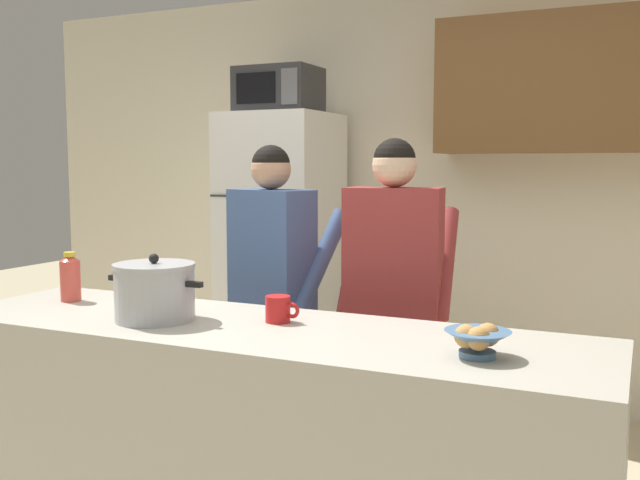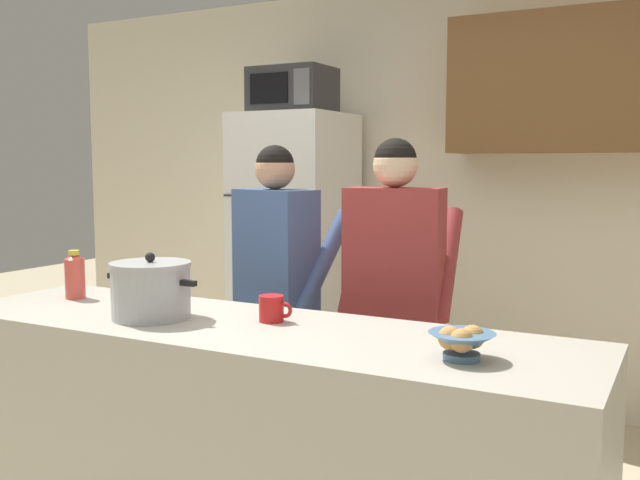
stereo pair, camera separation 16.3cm
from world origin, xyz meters
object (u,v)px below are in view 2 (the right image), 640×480
at_px(cooking_pot, 151,290).
at_px(coffee_mug, 272,309).
at_px(refrigerator, 295,256).
at_px(bread_bowl, 462,342).
at_px(person_near_pot, 277,275).
at_px(microwave, 292,91).
at_px(bottle_near_edge, 75,275).
at_px(person_by_sink, 395,282).

xyz_separation_m(cooking_pot, coffee_mug, (0.42, 0.16, -0.06)).
relative_size(refrigerator, bread_bowl, 9.17).
height_order(person_near_pot, coffee_mug, person_near_pot).
distance_m(refrigerator, coffee_mug, 1.99).
bearing_deg(microwave, coffee_mug, -62.18).
xyz_separation_m(cooking_pot, bottle_near_edge, (-0.54, 0.15, -0.00)).
xyz_separation_m(person_near_pot, bottle_near_edge, (-0.59, -0.67, 0.05)).
bearing_deg(microwave, person_near_pot, -63.52).
distance_m(microwave, person_by_sink, 1.84).
bearing_deg(refrigerator, bread_bowl, -49.24).
bearing_deg(cooking_pot, microwave, 104.56).
height_order(refrigerator, coffee_mug, refrigerator).
xyz_separation_m(person_by_sink, bottle_near_edge, (-1.19, -0.65, 0.03)).
bearing_deg(coffee_mug, person_by_sink, 71.37).
height_order(cooking_pot, bread_bowl, cooking_pot).
distance_m(bread_bowl, bottle_near_edge, 1.73).
bearing_deg(bread_bowl, bottle_near_edge, 174.47).
xyz_separation_m(refrigerator, person_near_pot, (0.54, -1.10, 0.07)).
xyz_separation_m(person_by_sink, coffee_mug, (-0.22, -0.64, -0.02)).
distance_m(person_near_pot, coffee_mug, 0.76).
distance_m(refrigerator, person_by_sink, 1.60).
relative_size(person_near_pot, person_by_sink, 0.99).
xyz_separation_m(person_by_sink, bread_bowl, (0.54, -0.81, -0.02)).
bearing_deg(refrigerator, coffee_mug, -62.48).
xyz_separation_m(refrigerator, microwave, (0.00, -0.02, 1.04)).
relative_size(person_near_pot, cooking_pot, 3.87).
distance_m(refrigerator, cooking_pot, 1.98).
height_order(person_by_sink, cooking_pot, person_by_sink).
height_order(refrigerator, bottle_near_edge, refrigerator).
height_order(bread_bowl, bottle_near_edge, bottle_near_edge).
bearing_deg(bottle_near_edge, bread_bowl, -5.53).
height_order(person_by_sink, bottle_near_edge, person_by_sink).
relative_size(person_near_pot, coffee_mug, 12.00).
distance_m(cooking_pot, bottle_near_edge, 0.56).
bearing_deg(microwave, person_by_sink, -44.16).
xyz_separation_m(person_near_pot, coffee_mug, (0.38, -0.66, -0.00)).
bearing_deg(bread_bowl, microwave, 131.08).
bearing_deg(bottle_near_edge, coffee_mug, 0.46).
distance_m(coffee_mug, bottle_near_edge, 0.97).
distance_m(person_by_sink, bread_bowl, 0.97).
distance_m(cooking_pot, bread_bowl, 1.18).
height_order(person_near_pot, bottle_near_edge, person_near_pot).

